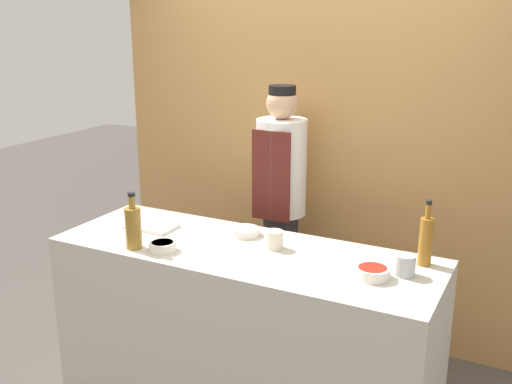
# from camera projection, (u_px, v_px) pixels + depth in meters

# --- Properties ---
(cabinet_wall) EXTENTS (2.99, 0.18, 2.40)m
(cabinet_wall) POSITION_uv_depth(u_px,v_px,m) (321.00, 160.00, 4.08)
(cabinet_wall) COLOR #B7844C
(cabinet_wall) RESTS_ON ground_plane
(counter) EXTENTS (2.10, 0.73, 0.94)m
(counter) POSITION_uv_depth(u_px,v_px,m) (244.00, 328.00, 3.33)
(counter) COLOR beige
(counter) RESTS_ON ground_plane
(sauce_bowl_purple) EXTENTS (0.17, 0.17, 0.04)m
(sauce_bowl_purple) POSITION_uv_depth(u_px,v_px,m) (245.00, 231.00, 3.39)
(sauce_bowl_purple) COLOR white
(sauce_bowl_purple) RESTS_ON counter
(sauce_bowl_red) EXTENTS (0.17, 0.17, 0.05)m
(sauce_bowl_red) POSITION_uv_depth(u_px,v_px,m) (372.00, 272.00, 2.83)
(sauce_bowl_red) COLOR white
(sauce_bowl_red) RESTS_ON counter
(sauce_bowl_green) EXTENTS (0.14, 0.14, 0.05)m
(sauce_bowl_green) POSITION_uv_depth(u_px,v_px,m) (163.00, 246.00, 3.16)
(sauce_bowl_green) COLOR white
(sauce_bowl_green) RESTS_ON counter
(cutting_board) EXTENTS (0.29, 0.18, 0.02)m
(cutting_board) POSITION_uv_depth(u_px,v_px,m) (151.00, 226.00, 3.52)
(cutting_board) COLOR white
(cutting_board) RESTS_ON counter
(bottle_vinegar) EXTENTS (0.09, 0.09, 0.31)m
(bottle_vinegar) POSITION_uv_depth(u_px,v_px,m) (133.00, 227.00, 3.17)
(bottle_vinegar) COLOR olive
(bottle_vinegar) RESTS_ON counter
(bottle_amber) EXTENTS (0.07, 0.07, 0.34)m
(bottle_amber) POSITION_uv_depth(u_px,v_px,m) (426.00, 240.00, 2.96)
(bottle_amber) COLOR #9E661E
(bottle_amber) RESTS_ON counter
(cup_steel) EXTENTS (0.10, 0.10, 0.10)m
(cup_steel) POSITION_uv_depth(u_px,v_px,m) (405.00, 265.00, 2.85)
(cup_steel) COLOR #B7B7BC
(cup_steel) RESTS_ON counter
(cup_cream) EXTENTS (0.09, 0.09, 0.10)m
(cup_cream) POSITION_uv_depth(u_px,v_px,m) (274.00, 240.00, 3.19)
(cup_cream) COLOR silver
(cup_cream) RESTS_ON counter
(chef_center) EXTENTS (0.32, 0.32, 1.73)m
(chef_center) POSITION_uv_depth(u_px,v_px,m) (281.00, 207.00, 3.89)
(chef_center) COLOR #28282D
(chef_center) RESTS_ON ground_plane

